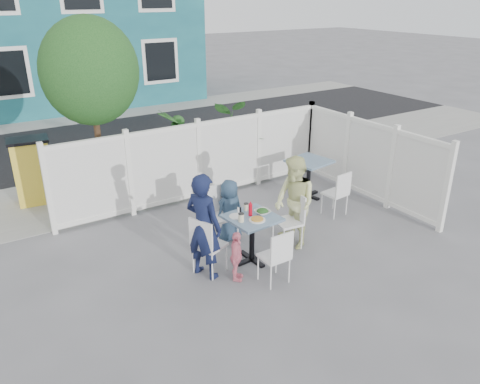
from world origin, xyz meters
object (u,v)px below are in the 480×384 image
chair_right (292,216)px  boy (230,210)px  man (204,226)px  spare_table (309,168)px  chair_left (206,242)px  chair_back (220,209)px  utility_cabinet (33,173)px  toddler (236,256)px  woman (294,203)px  main_table (252,227)px  chair_near (277,254)px

chair_right → boy: 1.06m
man → spare_table: bearing=-89.5°
boy → chair_left: bearing=32.8°
chair_left → boy: size_ratio=0.87×
spare_table → man: size_ratio=0.53×
chair_back → boy: boy is taller
utility_cabinet → toddler: bearing=-60.4°
man → boy: 1.20m
chair_right → woman: size_ratio=0.60×
main_table → chair_back: 0.87m
utility_cabinet → woman: size_ratio=0.83×
chair_near → chair_right: bearing=40.6°
utility_cabinet → boy: (2.48, -3.42, -0.10)m
chair_near → boy: 1.53m
chair_right → toddler: chair_right is taller
chair_left → main_table: bearing=64.7°
toddler → main_table: bearing=-15.4°
spare_table → toddler: size_ratio=1.11×
main_table → chair_left: chair_left is taller
main_table → toddler: toddler is taller
chair_left → chair_back: size_ratio=0.96×
chair_left → man: bearing=-102.9°
man → woman: (1.69, 0.02, -0.04)m
chair_left → man: 0.27m
utility_cabinet → chair_left: (1.62, -4.17, -0.10)m
chair_right → chair_near: size_ratio=1.09×
main_table → spare_table: spare_table is taller
man → chair_back: bearing=-66.1°
man → woman: size_ratio=1.05×
spare_table → boy: bearing=-163.4°
spare_table → boy: size_ratio=0.80×
chair_back → woman: woman is taller
chair_right → boy: size_ratio=0.86×
utility_cabinet → chair_right: 5.27m
woman → boy: size_ratio=1.43×
utility_cabinet → toddler: 4.93m
toddler → utility_cabinet: bearing=63.8°
main_table → chair_back: bearing=94.3°
spare_table → woman: 2.10m
chair_left → woman: bearing=68.2°
chair_near → toddler: (-0.44, 0.40, -0.11)m
chair_left → chair_right: 1.61m
chair_right → chair_near: chair_right is taller
chair_back → toddler: (-0.43, -1.19, -0.17)m
spare_table → man: bearing=-155.8°
utility_cabinet → spare_table: utility_cabinet is taller
chair_right → woman: woman is taller
woman → chair_back: bearing=-125.2°
main_table → chair_near: size_ratio=0.92×
chair_left → utility_cabinet: bearing=179.0°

